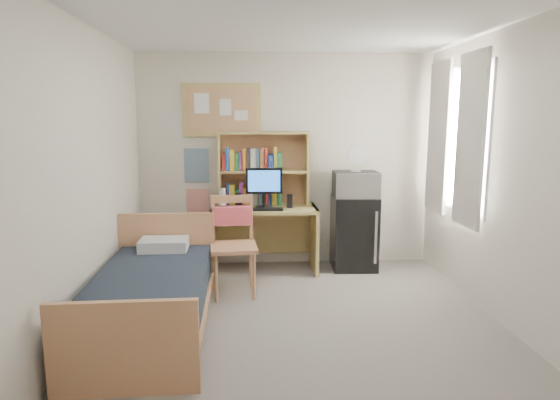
{
  "coord_description": "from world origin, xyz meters",
  "views": [
    {
      "loc": [
        -0.4,
        -3.69,
        1.79
      ],
      "look_at": [
        -0.12,
        1.2,
        0.96
      ],
      "focal_mm": 30.0,
      "sensor_mm": 36.0,
      "label": 1
    }
  ],
  "objects": [
    {
      "name": "desk",
      "position": [
        -0.28,
        1.77,
        0.39
      ],
      "size": [
        1.25,
        0.63,
        0.78
      ],
      "primitive_type": "cube",
      "rotation": [
        0.0,
        0.0,
        -0.0
      ],
      "color": "tan",
      "rests_on": "floor"
    },
    {
      "name": "floor",
      "position": [
        0.0,
        0.0,
        -0.01
      ],
      "size": [
        3.6,
        4.2,
        0.02
      ],
      "primitive_type": "cube",
      "color": "gray",
      "rests_on": "ground"
    },
    {
      "name": "window_unit",
      "position": [
        1.75,
        1.2,
        1.6
      ],
      "size": [
        0.1,
        1.4,
        1.7
      ],
      "primitive_type": "cube",
      "color": "white",
      "rests_on": "wall_right"
    },
    {
      "name": "bulletin_board",
      "position": [
        -0.78,
        2.08,
        1.92
      ],
      "size": [
        0.94,
        0.03,
        0.64
      ],
      "primitive_type": "cube",
      "color": "tan",
      "rests_on": "wall_back"
    },
    {
      "name": "hutch",
      "position": [
        -0.28,
        1.92,
        1.22
      ],
      "size": [
        1.08,
        0.28,
        0.89
      ],
      "primitive_type": "cube",
      "rotation": [
        0.0,
        0.0,
        -0.0
      ],
      "color": "tan",
      "rests_on": "desk"
    },
    {
      "name": "poster_wave",
      "position": [
        -1.1,
        2.09,
        1.25
      ],
      "size": [
        0.3,
        0.01,
        0.42
      ],
      "primitive_type": "cube",
      "color": "#225489",
      "rests_on": "wall_back"
    },
    {
      "name": "hoodie",
      "position": [
        -0.63,
        1.2,
        0.8
      ],
      "size": [
        0.43,
        0.16,
        0.2
      ],
      "primitive_type": "cube",
      "rotation": [
        0.0,
        0.0,
        0.09
      ],
      "color": "#E85860",
      "rests_on": "desk_chair"
    },
    {
      "name": "mini_fridge",
      "position": [
        0.82,
        1.82,
        0.45
      ],
      "size": [
        0.54,
        0.54,
        0.89
      ],
      "primitive_type": "cube",
      "rotation": [
        0.0,
        0.0,
        -0.04
      ],
      "color": "black",
      "rests_on": "floor"
    },
    {
      "name": "keyboard",
      "position": [
        -0.28,
        1.57,
        0.79
      ],
      "size": [
        0.42,
        0.14,
        0.02
      ],
      "primitive_type": "cube",
      "rotation": [
        0.0,
        0.0,
        -0.0
      ],
      "color": "black",
      "rests_on": "desk"
    },
    {
      "name": "desk_chair",
      "position": [
        -0.61,
        1.0,
        0.52
      ],
      "size": [
        0.56,
        0.56,
        1.03
      ],
      "primitive_type": "cube",
      "rotation": [
        0.0,
        0.0,
        0.09
      ],
      "color": "tan",
      "rests_on": "floor"
    },
    {
      "name": "wall_back",
      "position": [
        0.0,
        2.1,
        1.3
      ],
      "size": [
        3.6,
        0.04,
        2.6
      ],
      "primitive_type": "cube",
      "color": "silver",
      "rests_on": "floor"
    },
    {
      "name": "wall_right",
      "position": [
        1.8,
        0.0,
        1.3
      ],
      "size": [
        0.04,
        4.2,
        2.6
      ],
      "primitive_type": "cube",
      "color": "silver",
      "rests_on": "floor"
    },
    {
      "name": "desk_fan",
      "position": [
        0.82,
        1.8,
        1.34
      ],
      "size": [
        0.24,
        0.24,
        0.28
      ],
      "primitive_type": "cylinder",
      "rotation": [
        0.0,
        0.0,
        -0.04
      ],
      "color": "white",
      "rests_on": "microwave"
    },
    {
      "name": "poster_japan",
      "position": [
        -1.1,
        2.09,
        0.78
      ],
      "size": [
        0.28,
        0.01,
        0.36
      ],
      "primitive_type": "cube",
      "color": "red",
      "rests_on": "wall_back"
    },
    {
      "name": "water_bottle",
      "position": [
        -0.76,
        1.67,
        0.9
      ],
      "size": [
        0.07,
        0.07,
        0.24
      ],
      "primitive_type": "cylinder",
      "rotation": [
        0.0,
        0.0,
        -0.0
      ],
      "color": "white",
      "rests_on": "desk"
    },
    {
      "name": "speaker_left",
      "position": [
        -0.58,
        1.71,
        0.87
      ],
      "size": [
        0.07,
        0.07,
        0.18
      ],
      "primitive_type": "cube",
      "rotation": [
        0.0,
        0.0,
        -0.0
      ],
      "color": "black",
      "rests_on": "desk"
    },
    {
      "name": "monitor",
      "position": [
        -0.28,
        1.71,
        1.01
      ],
      "size": [
        0.43,
        0.03,
        0.45
      ],
      "primitive_type": "cube",
      "rotation": [
        0.0,
        0.0,
        -0.0
      ],
      "color": "black",
      "rests_on": "desk"
    },
    {
      "name": "curtain_right",
      "position": [
        1.72,
        1.6,
        1.6
      ],
      "size": [
        0.04,
        0.55,
        1.7
      ],
      "primitive_type": "cube",
      "color": "silver",
      "rests_on": "wall_right"
    },
    {
      "name": "wall_front",
      "position": [
        0.0,
        -2.1,
        1.3
      ],
      "size": [
        3.6,
        0.04,
        2.6
      ],
      "primitive_type": "cube",
      "color": "silver",
      "rests_on": "floor"
    },
    {
      "name": "pillow",
      "position": [
        -1.3,
        0.9,
        0.57
      ],
      "size": [
        0.48,
        0.34,
        0.11
      ],
      "primitive_type": "cube",
      "rotation": [
        0.0,
        0.0,
        0.03
      ],
      "color": "white",
      "rests_on": "bed"
    },
    {
      "name": "microwave",
      "position": [
        0.82,
        1.8,
        1.04
      ],
      "size": [
        0.54,
        0.42,
        0.3
      ],
      "primitive_type": "cube",
      "rotation": [
        0.0,
        0.0,
        -0.04
      ],
      "color": "silver",
      "rests_on": "mini_fridge"
    },
    {
      "name": "wall_left",
      "position": [
        -1.8,
        0.0,
        1.3
      ],
      "size": [
        0.04,
        4.2,
        2.6
      ],
      "primitive_type": "cube",
      "color": "silver",
      "rests_on": "floor"
    },
    {
      "name": "bed",
      "position": [
        -1.28,
        0.15,
        0.26
      ],
      "size": [
        0.99,
        1.9,
        0.52
      ],
      "primitive_type": "cube",
      "rotation": [
        0.0,
        0.0,
        0.03
      ],
      "color": "black",
      "rests_on": "floor"
    },
    {
      "name": "curtain_left",
      "position": [
        1.72,
        0.8,
        1.6
      ],
      "size": [
        0.04,
        0.55,
        1.7
      ],
      "primitive_type": "cube",
      "color": "silver",
      "rests_on": "wall_right"
    },
    {
      "name": "speaker_right",
      "position": [
        0.02,
        1.71,
        0.86
      ],
      "size": [
        0.07,
        0.07,
        0.16
      ],
      "primitive_type": "cube",
      "rotation": [
        0.0,
        0.0,
        -0.0
      ],
      "color": "black",
      "rests_on": "desk"
    },
    {
      "name": "ceiling",
      "position": [
        0.0,
        0.0,
        2.6
      ],
      "size": [
        3.6,
        4.2,
        0.02
      ],
      "primitive_type": "cube",
      "color": "white",
      "rests_on": "wall_back"
    }
  ]
}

